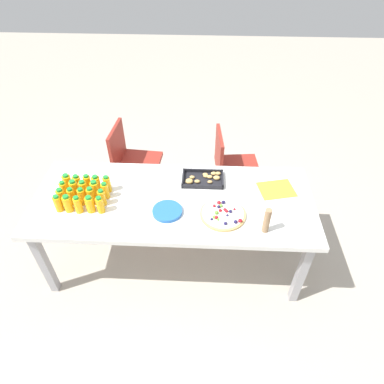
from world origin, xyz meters
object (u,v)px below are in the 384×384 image
party_table (173,206)px  snack_tray (203,179)px  juice_bottle_6 (72,196)px  plate_stack (167,211)px  juice_bottle_7 (82,196)px  chair_far_left (131,159)px  juice_bottle_16 (77,183)px  fruit_pizza (223,214)px  juice_bottle_2 (78,205)px  juice_bottle_1 (68,204)px  juice_bottle_9 (102,198)px  chair_far_right (231,164)px  juice_bottle_19 (107,184)px  juice_bottle_5 (61,197)px  juice_bottle_0 (58,203)px  cardboard_tube (267,221)px  juice_bottle_15 (68,183)px  paper_folder (276,189)px  juice_bottle_4 (100,205)px  napkin_stack (295,212)px  juice_bottle_10 (64,190)px  juice_bottle_12 (84,189)px  juice_bottle_11 (74,189)px  juice_bottle_8 (91,196)px  juice_bottle_18 (96,184)px  juice_bottle_3 (90,204)px  juice_bottle_17 (88,183)px

party_table → snack_tray: (0.22, 0.22, 0.08)m
juice_bottle_6 → plate_stack: 0.69m
juice_bottle_7 → chair_far_left: bearing=79.1°
juice_bottle_16 → fruit_pizza: size_ratio=0.43×
juice_bottle_2 → snack_tray: 0.94m
juice_bottle_1 → juice_bottle_9: bearing=17.6°
chair_far_right → juice_bottle_19: bearing=-60.8°
juice_bottle_5 → juice_bottle_6: size_ratio=0.97×
juice_bottle_0 → cardboard_tube: (1.43, -0.13, 0.03)m
juice_bottle_15 → paper_folder: 1.57m
juice_bottle_9 → juice_bottle_0: bearing=-166.1°
juice_bottle_4 → napkin_stack: bearing=2.0°
juice_bottle_0 → juice_bottle_16: (0.07, 0.22, -0.00)m
juice_bottle_10 → juice_bottle_12: juice_bottle_12 is taller
juice_bottle_12 → plate_stack: bearing=-12.4°
juice_bottle_19 → snack_tray: juice_bottle_19 is taller
chair_far_left → chair_far_right: 0.95m
juice_bottle_16 → snack_tray: 0.95m
juice_bottle_9 → juice_bottle_11: (-0.22, 0.07, 0.01)m
juice_bottle_9 → paper_folder: bearing=9.6°
juice_bottle_16 → napkin_stack: bearing=-6.2°
juice_bottle_10 → juice_bottle_11: 0.08m
juice_bottle_6 → juice_bottle_8: juice_bottle_8 is taller
chair_far_right → juice_bottle_18: 1.27m
juice_bottle_6 → juice_bottle_7: same height
juice_bottle_10 → fruit_pizza: (1.16, -0.14, -0.05)m
juice_bottle_3 → fruit_pizza: (0.93, -0.00, -0.05)m
cardboard_tube → juice_bottle_3: bearing=173.7°
juice_bottle_4 → snack_tray: 0.80m
juice_bottle_0 → juice_bottle_1: juice_bottle_1 is taller
juice_bottle_10 → juice_bottle_19: 0.31m
juice_bottle_7 → juice_bottle_9: size_ratio=1.03×
juice_bottle_5 → fruit_pizza: size_ratio=0.43×
chair_far_left → juice_bottle_1: bearing=-9.8°
juice_bottle_6 → juice_bottle_15: 0.16m
juice_bottle_1 → juice_bottle_7: 0.11m
juice_bottle_17 → plate_stack: size_ratio=0.65×
juice_bottle_0 → fruit_pizza: juice_bottle_0 is taller
juice_bottle_9 → plate_stack: (0.47, -0.06, -0.05)m
juice_bottle_11 → fruit_pizza: (1.08, -0.14, -0.06)m
juice_bottle_3 → juice_bottle_10: bearing=148.3°
juice_bottle_11 → juice_bottle_18: juice_bottle_11 is taller
party_table → chair_far_right: (0.47, 0.73, -0.16)m
juice_bottle_16 → juice_bottle_18: bearing=-0.2°
juice_bottle_3 → napkin_stack: 1.44m
juice_bottle_3 → juice_bottle_18: juice_bottle_18 is taller
juice_bottle_1 → juice_bottle_8: (0.15, 0.08, 0.01)m
juice_bottle_9 → juice_bottle_11: size_ratio=0.92×
juice_bottle_16 → juice_bottle_18: juice_bottle_18 is taller
juice_bottle_18 → paper_folder: (1.35, 0.07, -0.06)m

